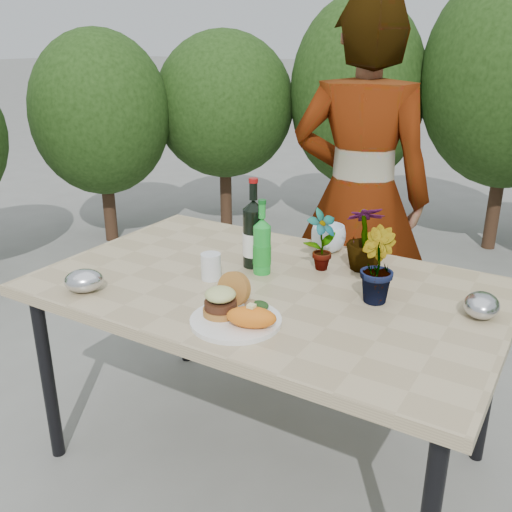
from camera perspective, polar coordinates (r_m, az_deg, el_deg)
The scene contains 18 objects.
ground at distance 2.41m, azimuth 1.04°, elevation -19.28°, with size 80.00×80.00×0.00m, color slate.
patio_table at distance 2.04m, azimuth 1.16°, elevation -4.24°, with size 1.60×1.00×0.75m.
shrub_hedge at distance 3.26m, azimuth 18.25°, elevation 11.62°, with size 6.75×5.13×2.10m.
dinner_plate at distance 1.74m, azimuth -2.03°, elevation -6.48°, with size 0.28×0.28×0.01m, color white.
burger_stack at distance 1.76m, azimuth -3.22°, elevation -4.27°, with size 0.11×0.16×0.11m.
sweet_potato at distance 1.68m, azimuth -0.46°, elevation -6.14°, with size 0.15×0.08×0.06m, color orange.
grilled_veg at distance 1.79m, azimuth 0.04°, elevation -4.87°, with size 0.08×0.05×0.03m.
wine_bottle at distance 2.12m, azimuth -0.26°, elevation 2.14°, with size 0.08×0.08×0.34m.
sparkling_water at distance 2.07m, azimuth 0.60°, elevation 0.92°, with size 0.07×0.07×0.28m.
plastic_cup at distance 2.04m, azimuth -4.53°, elevation -1.05°, with size 0.07×0.07×0.10m, color silver.
seedling_left at distance 2.11m, azimuth 6.59°, elevation 1.57°, with size 0.12×0.08×0.23m, color #205D1F.
seedling_mid at distance 1.88m, azimuth 11.88°, elevation -0.92°, with size 0.14×0.11×0.25m, color #25531C.
seedling_right at distance 2.13m, azimuth 10.89°, elevation 1.81°, with size 0.14×0.14×0.25m, color #20531C.
blue_bowl at distance 2.31m, azimuth 7.24°, elevation 1.76°, with size 0.14×0.14×0.11m, color white.
foil_packet_left at distance 2.02m, azimuth -16.82°, elevation -2.38°, with size 0.13×0.11×0.08m, color silver.
foil_packet_right at distance 1.90m, azimuth 21.63°, elevation -4.59°, with size 0.13×0.11×0.08m, color #AFB0B6.
person at distance 2.67m, azimuth 10.34°, elevation 5.75°, with size 0.64×0.42×1.75m, color #926749.
terracotta_pot at distance 4.47m, azimuth -3.74°, elevation 1.48°, with size 0.17×0.17×0.14m.
Camera 1 is at (0.91, -1.60, 1.56)m, focal length 40.00 mm.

